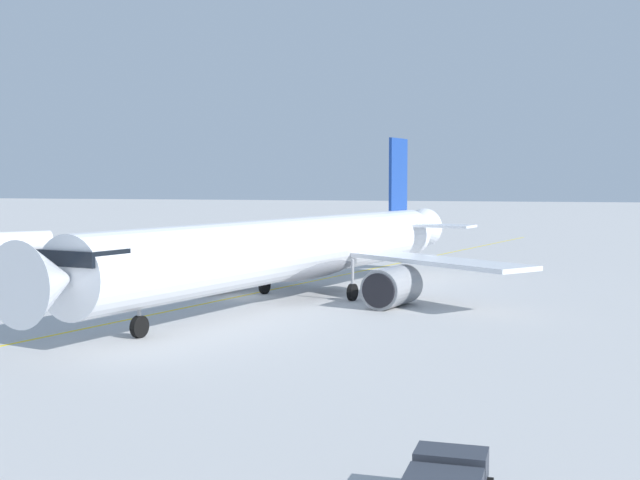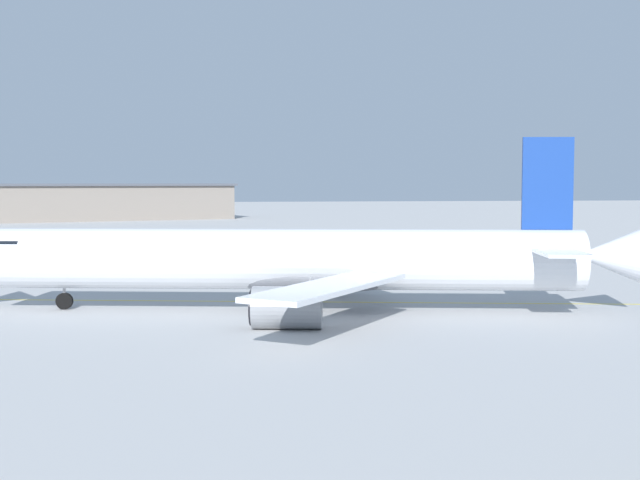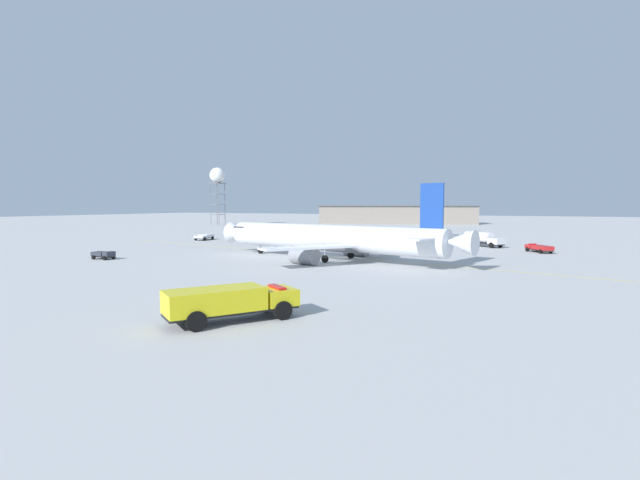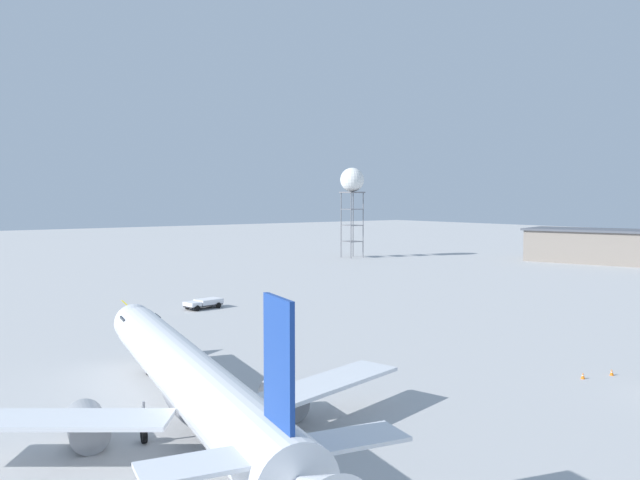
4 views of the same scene
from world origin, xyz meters
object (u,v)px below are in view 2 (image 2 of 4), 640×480
object	(u,v)px
airliner_main	(292,263)
safety_cone_mid	(342,256)
fuel_tanker_truck	(415,245)
ops_pickup_truck	(538,257)
safety_cone_near	(339,259)

from	to	relation	value
airliner_main	safety_cone_mid	distance (m)	37.01
fuel_tanker_truck	ops_pickup_truck	world-z (taller)	fuel_tanker_truck
ops_pickup_truck	airliner_main	bearing A→B (deg)	97.06
safety_cone_near	safety_cone_mid	bearing A→B (deg)	163.53
fuel_tanker_truck	safety_cone_mid	world-z (taller)	fuel_tanker_truck
airliner_main	safety_cone_mid	xyz separation A→B (m)	(-35.53, 9.97, -2.88)
safety_cone_mid	fuel_tanker_truck	bearing A→B (deg)	78.93
ops_pickup_truck	safety_cone_near	bearing A→B (deg)	35.68
airliner_main	fuel_tanker_truck	distance (m)	38.41
airliner_main	fuel_tanker_truck	bearing A→B (deg)	-105.90
airliner_main	ops_pickup_truck	xyz separation A→B (m)	(-25.85, 28.34, -2.35)
airliner_main	ops_pickup_truck	world-z (taller)	airliner_main
ops_pickup_truck	safety_cone_near	xyz separation A→B (m)	(-6.63, -19.27, -0.53)
ops_pickup_truck	safety_cone_mid	world-z (taller)	ops_pickup_truck
ops_pickup_truck	safety_cone_mid	bearing A→B (deg)	26.90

